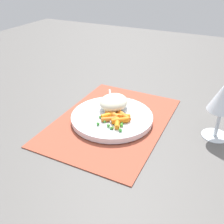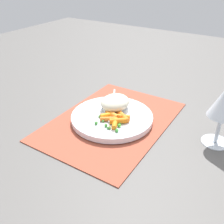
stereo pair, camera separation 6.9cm
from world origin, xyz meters
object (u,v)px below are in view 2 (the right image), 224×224
(plate, at_px, (112,117))
(carrot_portion, at_px, (115,118))
(rice_mound, at_px, (115,102))
(fork, at_px, (113,108))

(plate, relative_size, carrot_portion, 2.73)
(rice_mound, bearing_deg, plate, 18.70)
(plate, height_order, carrot_portion, carrot_portion)
(carrot_portion, relative_size, fork, 0.46)
(plate, relative_size, fork, 1.26)
(plate, bearing_deg, fork, -150.88)
(plate, xyz_separation_m, fork, (-0.03, -0.02, 0.01))
(plate, relative_size, rice_mound, 2.50)
(carrot_portion, xyz_separation_m, fork, (-0.05, -0.04, -0.00))
(carrot_portion, distance_m, fork, 0.07)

